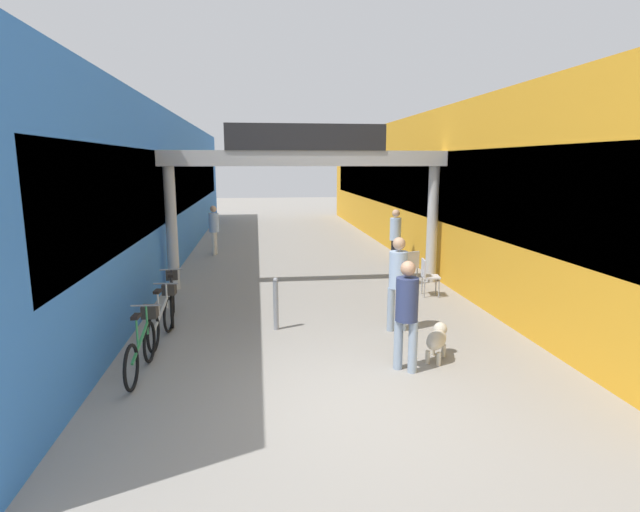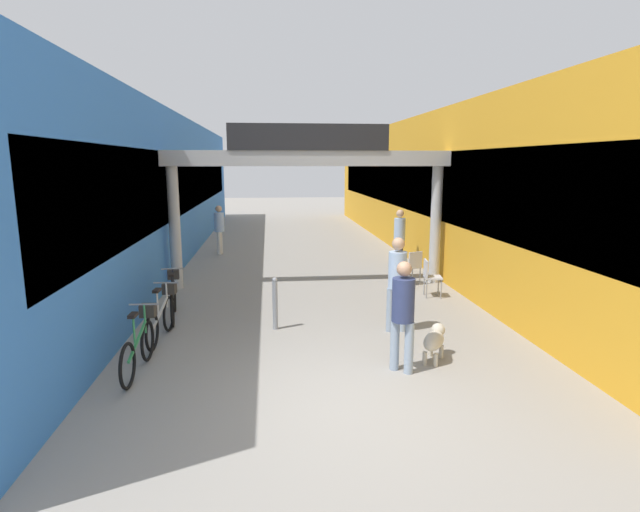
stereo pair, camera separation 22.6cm
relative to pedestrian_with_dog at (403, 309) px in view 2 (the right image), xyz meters
name	(u,v)px [view 2 (the right image)]	position (x,y,z in m)	size (l,w,h in m)	color
ground_plane	(348,402)	(-0.96, -0.91, -0.99)	(80.00, 80.00, 0.00)	gray
storefront_left	(144,189)	(-6.06, 10.09, 1.31)	(3.00, 26.00, 4.58)	blue
storefront_right	(443,187)	(4.13, 10.09, 1.31)	(3.00, 26.00, 4.58)	gold
arcade_sign_gateway	(309,173)	(-0.96, 5.58, 1.92)	(7.40, 0.47, 4.09)	#B2B2B2
pedestrian_with_dog	(403,309)	(0.00, 0.00, 0.00)	(0.48, 0.48, 1.72)	#8C9EB2
pedestrian_companion	(397,278)	(0.39, 1.83, 0.05)	(0.39, 0.36, 1.80)	#8C9EB2
pedestrian_carrying_crate	(400,234)	(1.97, 7.64, 0.03)	(0.39, 0.40, 1.76)	black
pedestrian_elderly_walking	(219,226)	(-3.69, 10.43, -0.01)	(0.37, 0.39, 1.70)	silver
dog_on_leash	(435,340)	(0.65, 0.38, -0.64)	(0.61, 0.76, 0.55)	beige
bicycle_green_nearest	(140,343)	(-3.97, 0.44, -0.55)	(0.46, 1.69, 0.98)	black
bicycle_silver_second	(162,315)	(-3.93, 1.88, -0.55)	(0.46, 1.69, 0.98)	black
bicycle_black_third	(173,297)	(-3.96, 3.14, -0.55)	(0.46, 1.68, 0.98)	black
bollard_post_metal	(275,303)	(-1.89, 2.18, -0.47)	(0.10, 0.10, 1.02)	gray
cafe_chair_aluminium_nearer	(430,274)	(1.80, 4.19, -0.45)	(0.45, 0.45, 0.89)	gray
cafe_chair_aluminium_farther	(413,265)	(1.74, 5.36, -0.45)	(0.51, 0.51, 0.89)	gray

